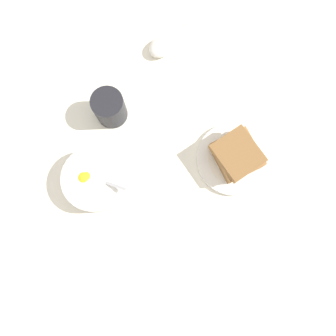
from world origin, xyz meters
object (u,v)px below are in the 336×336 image
at_px(soup_spoon, 167,43).
at_px(drinking_cup, 111,107).
at_px(toast_plate, 235,158).
at_px(toast_sandwich, 239,154).
at_px(egg_bowl, 98,179).

xyz_separation_m(soup_spoon, drinking_cup, (-0.19, -0.12, 0.03)).
xyz_separation_m(toast_plate, soup_spoon, (-0.03, 0.33, 0.01)).
height_order(toast_sandwich, drinking_cup, drinking_cup).
relative_size(toast_sandwich, drinking_cup, 1.38).
xyz_separation_m(egg_bowl, drinking_cup, (0.09, 0.14, 0.02)).
bearing_deg(drinking_cup, soup_spoon, 31.25).
xyz_separation_m(egg_bowl, toast_plate, (0.31, -0.08, -0.02)).
bearing_deg(toast_plate, soup_spoon, 95.77).
bearing_deg(egg_bowl, soup_spoon, 42.52).
distance_m(toast_plate, drinking_cup, 0.32).
distance_m(toast_sandwich, drinking_cup, 0.31).
height_order(toast_plate, soup_spoon, soup_spoon).
xyz_separation_m(toast_plate, drinking_cup, (-0.22, 0.22, 0.04)).
bearing_deg(toast_plate, egg_bowl, 166.30).
distance_m(egg_bowl, toast_plate, 0.32).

